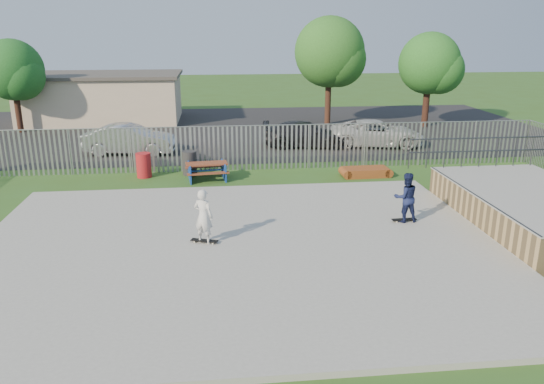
{
  "coord_description": "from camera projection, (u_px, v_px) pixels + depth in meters",
  "views": [
    {
      "loc": [
        -0.55,
        -14.03,
        6.11
      ],
      "look_at": [
        1.19,
        2.0,
        1.1
      ],
      "focal_mm": 35.0,
      "sensor_mm": 36.0,
      "label": 1
    }
  ],
  "objects": [
    {
      "name": "car_silver",
      "position": [
        130.0,
        139.0,
        26.51
      ],
      "size": [
        4.65,
        2.02,
        1.49
      ],
      "primitive_type": "imported",
      "rotation": [
        0.0,
        0.0,
        1.47
      ],
      "color": "#BCBDC2",
      "rests_on": "parking_lot"
    },
    {
      "name": "fence",
      "position": [
        259.0,
        174.0,
        19.35
      ],
      "size": [
        26.04,
        16.02,
        2.0
      ],
      "color": "gray",
      "rests_on": "ground"
    },
    {
      "name": "skateboard_b",
      "position": [
        204.0,
        241.0,
        15.35
      ],
      "size": [
        0.82,
        0.45,
        0.08
      ],
      "rotation": [
        0.0,
        0.0,
        -0.33
      ],
      "color": "black",
      "rests_on": "concrete_slab"
    },
    {
      "name": "tree_mid",
      "position": [
        329.0,
        52.0,
        33.59
      ],
      "size": [
        4.45,
        4.45,
        6.86
      ],
      "color": "#45271B",
      "rests_on": "ground"
    },
    {
      "name": "skater_white",
      "position": [
        203.0,
        216.0,
        15.12
      ],
      "size": [
        0.7,
        0.62,
        1.61
      ],
      "primitive_type": "imported",
      "rotation": [
        0.0,
        0.0,
        2.64
      ],
      "color": "silver",
      "rests_on": "concrete_slab"
    },
    {
      "name": "trash_bin_grey",
      "position": [
        190.0,
        163.0,
        22.9
      ],
      "size": [
        0.62,
        0.62,
        1.03
      ],
      "primitive_type": "cylinder",
      "color": "#2A2A2D",
      "rests_on": "ground"
    },
    {
      "name": "tree_left",
      "position": [
        12.0,
        70.0,
        31.2
      ],
      "size": [
        3.58,
        3.58,
        5.53
      ],
      "color": "#3C2018",
      "rests_on": "ground"
    },
    {
      "name": "ground",
      "position": [
        238.0,
        250.0,
        15.19
      ],
      "size": [
        120.0,
        120.0,
        0.0
      ],
      "primitive_type": "plane",
      "color": "#35581E",
      "rests_on": "ground"
    },
    {
      "name": "quarter_pipe",
      "position": [
        532.0,
        209.0,
        16.99
      ],
      "size": [
        5.5,
        7.05,
        2.19
      ],
      "color": "tan",
      "rests_on": "ground"
    },
    {
      "name": "skateboard_a",
      "position": [
        404.0,
        220.0,
        17.04
      ],
      "size": [
        0.81,
        0.24,
        0.08
      ],
      "rotation": [
        0.0,
        0.0,
        0.05
      ],
      "color": "black",
      "rests_on": "concrete_slab"
    },
    {
      "name": "concrete_slab",
      "position": [
        238.0,
        248.0,
        15.17
      ],
      "size": [
        15.0,
        12.0,
        0.15
      ],
      "primitive_type": "cube",
      "color": "gray",
      "rests_on": "ground"
    },
    {
      "name": "car_white",
      "position": [
        377.0,
        133.0,
        28.34
      ],
      "size": [
        5.26,
        3.08,
        1.38
      ],
      "primitive_type": "imported",
      "rotation": [
        0.0,
        0.0,
        1.4
      ],
      "color": "silver",
      "rests_on": "parking_lot"
    },
    {
      "name": "skater_navy",
      "position": [
        406.0,
        197.0,
        16.82
      ],
      "size": [
        0.82,
        0.65,
        1.61
      ],
      "primitive_type": "imported",
      "rotation": [
        0.0,
        0.0,
        3.19
      ],
      "color": "#161E47",
      "rests_on": "concrete_slab"
    },
    {
      "name": "tree_right",
      "position": [
        429.0,
        64.0,
        33.03
      ],
      "size": [
        3.82,
        3.82,
        5.9
      ],
      "color": "#3D2118",
      "rests_on": "ground"
    },
    {
      "name": "parking_lot",
      "position": [
        224.0,
        129.0,
        33.22
      ],
      "size": [
        40.0,
        18.0,
        0.02
      ],
      "primitive_type": "cube",
      "color": "black",
      "rests_on": "ground"
    },
    {
      "name": "funbox",
      "position": [
        366.0,
        172.0,
        22.75
      ],
      "size": [
        1.85,
        0.97,
        0.36
      ],
      "rotation": [
        0.0,
        0.0,
        0.03
      ],
      "color": "brown",
      "rests_on": "ground"
    },
    {
      "name": "building",
      "position": [
        103.0,
        97.0,
        35.72
      ],
      "size": [
        10.4,
        6.4,
        3.2
      ],
      "color": "beige",
      "rests_on": "ground"
    },
    {
      "name": "picnic_table",
      "position": [
        207.0,
        171.0,
        22.16
      ],
      "size": [
        1.86,
        1.59,
        0.73
      ],
      "rotation": [
        0.0,
        0.0,
        0.11
      ],
      "color": "brown",
      "rests_on": "ground"
    },
    {
      "name": "car_dark",
      "position": [
        306.0,
        134.0,
        28.14
      ],
      "size": [
        4.78,
        2.43,
        1.33
      ],
      "primitive_type": "imported",
      "rotation": [
        0.0,
        0.0,
        1.44
      ],
      "color": "black",
      "rests_on": "parking_lot"
    },
    {
      "name": "trash_bin_red",
      "position": [
        144.0,
        165.0,
        22.5
      ],
      "size": [
        0.63,
        0.63,
        1.04
      ],
      "primitive_type": "cylinder",
      "color": "#AD1A1F",
      "rests_on": "ground"
    }
  ]
}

